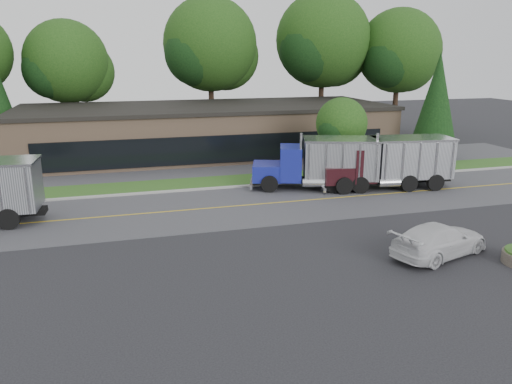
{
  "coord_description": "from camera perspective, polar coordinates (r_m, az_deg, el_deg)",
  "views": [
    {
      "loc": [
        -5.9,
        -18.33,
        8.57
      ],
      "look_at": [
        0.81,
        5.42,
        1.8
      ],
      "focal_mm": 35.0,
      "sensor_mm": 36.0,
      "label": 1
    }
  ],
  "objects": [
    {
      "name": "tree_far_d",
      "position": [
        55.99,
        7.75,
        16.34
      ],
      "size": [
        10.63,
        10.0,
        15.16
      ],
      "color": "#382619",
      "rests_on": "ground"
    },
    {
      "name": "strip_mall",
      "position": [
        45.5,
        -5.65,
        6.97
      ],
      "size": [
        32.0,
        12.0,
        4.0
      ],
      "primitive_type": "cube",
      "color": "#A27E63",
      "rests_on": "ground"
    },
    {
      "name": "road",
      "position": [
        29.24,
        -3.43,
        -1.73
      ],
      "size": [
        60.0,
        8.0,
        0.02
      ],
      "primitive_type": "cube",
      "color": "#5B5B61",
      "rests_on": "ground"
    },
    {
      "name": "tree_far_e",
      "position": [
        57.85,
        16.06,
        14.82
      ],
      "size": [
        9.47,
        8.92,
        13.51
      ],
      "color": "#382619",
      "rests_on": "ground"
    },
    {
      "name": "rally_car",
      "position": [
        23.51,
        20.23,
        -5.15
      ],
      "size": [
        5.36,
        3.47,
        1.44
      ],
      "primitive_type": "imported",
      "rotation": [
        0.0,
        0.0,
        1.89
      ],
      "color": "silver",
      "rests_on": "ground"
    },
    {
      "name": "tree_far_b",
      "position": [
        52.58,
        -20.69,
        13.36
      ],
      "size": [
        8.38,
        7.89,
        11.95
      ],
      "color": "#382619",
      "rests_on": "ground"
    },
    {
      "name": "dump_truck_maroon",
      "position": [
        34.27,
        15.45,
        3.4
      ],
      "size": [
        8.95,
        3.71,
        3.36
      ],
      "rotation": [
        0.0,
        0.0,
        3.01
      ],
      "color": "black",
      "rests_on": "ground"
    },
    {
      "name": "far_parking",
      "position": [
        39.71,
        -6.86,
        2.77
      ],
      "size": [
        60.0,
        7.0,
        0.02
      ],
      "primitive_type": "cube",
      "color": "#5B5B61",
      "rests_on": "ground"
    },
    {
      "name": "ground",
      "position": [
        21.07,
        1.92,
        -8.67
      ],
      "size": [
        140.0,
        140.0,
        0.0
      ],
      "primitive_type": "plane",
      "color": "#2F2F34",
      "rests_on": "ground"
    },
    {
      "name": "curb",
      "position": [
        33.2,
        -5.0,
        0.32
      ],
      "size": [
        60.0,
        0.3,
        0.12
      ],
      "primitive_type": "cube",
      "color": "#9E9E99",
      "rests_on": "ground"
    },
    {
      "name": "tree_verge",
      "position": [
        37.33,
        9.78,
        7.48
      ],
      "size": [
        3.98,
        3.74,
        5.67
      ],
      "color": "#382619",
      "rests_on": "ground"
    },
    {
      "name": "tree_far_c",
      "position": [
        53.41,
        -5.12,
        15.98
      ],
      "size": [
        10.13,
        9.53,
        14.45
      ],
      "color": "#382619",
      "rests_on": "ground"
    },
    {
      "name": "center_line",
      "position": [
        29.24,
        -3.43,
        -1.73
      ],
      "size": [
        60.0,
        0.12,
        0.01
      ],
      "primitive_type": "cube",
      "color": "gold",
      "rests_on": "ground"
    },
    {
      "name": "evergreen_right",
      "position": [
        44.77,
        19.94,
        9.7
      ],
      "size": [
        3.9,
        3.9,
        8.87
      ],
      "color": "#382619",
      "rests_on": "ground"
    },
    {
      "name": "dump_truck_blue",
      "position": [
        33.16,
        7.65,
        3.43
      ],
      "size": [
        8.53,
        4.91,
        3.36
      ],
      "rotation": [
        0.0,
        0.0,
        2.82
      ],
      "color": "black",
      "rests_on": "ground"
    },
    {
      "name": "grass_verge",
      "position": [
        34.91,
        -5.56,
        1.06
      ],
      "size": [
        60.0,
        3.4,
        0.03
      ],
      "primitive_type": "cube",
      "color": "#336322",
      "rests_on": "ground"
    }
  ]
}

